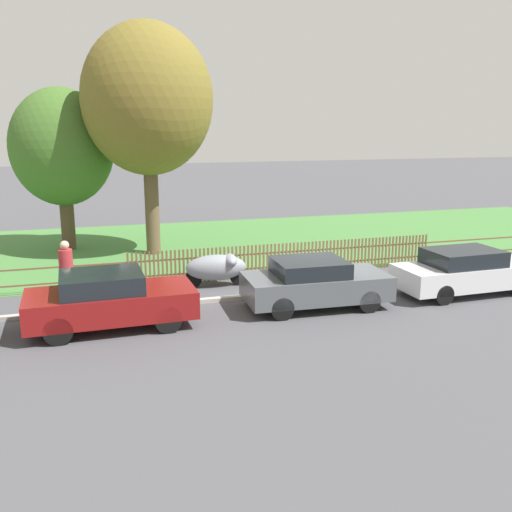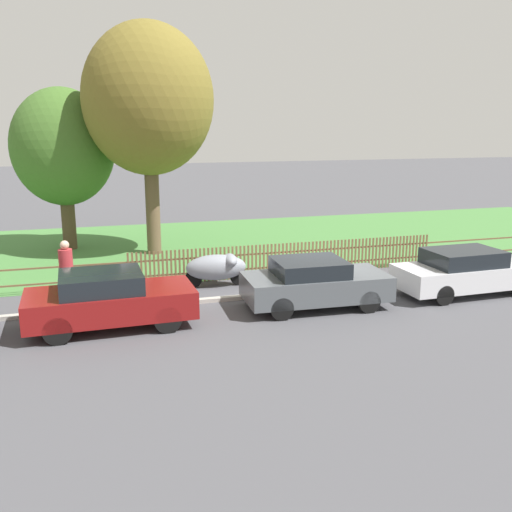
{
  "view_description": "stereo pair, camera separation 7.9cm",
  "coord_description": "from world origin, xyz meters",
  "px_view_note": "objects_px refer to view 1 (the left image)",
  "views": [
    {
      "loc": [
        -6.38,
        -15.27,
        4.99
      ],
      "look_at": [
        -1.58,
        0.81,
        1.1
      ],
      "focal_mm": 40.0,
      "sensor_mm": 36.0,
      "label": 1
    },
    {
      "loc": [
        -6.31,
        -15.3,
        4.99
      ],
      "look_at": [
        -1.58,
        0.81,
        1.1
      ],
      "focal_mm": 40.0,
      "sensor_mm": 36.0,
      "label": 2
    }
  ],
  "objects_px": {
    "tree_nearest_kerb": "(62,148)",
    "parked_car_navy_estate": "(315,283)",
    "covered_motorcycle": "(218,267)",
    "pedestrian_near_fence": "(66,270)",
    "parked_car_black_saloon": "(109,299)",
    "tree_behind_motorcycle": "(148,100)",
    "parked_car_red_compact": "(467,271)"
  },
  "relations": [
    {
      "from": "pedestrian_near_fence",
      "to": "tree_nearest_kerb",
      "type": "bearing_deg",
      "value": -82.36
    },
    {
      "from": "parked_car_navy_estate",
      "to": "parked_car_red_compact",
      "type": "relative_size",
      "value": 0.9
    },
    {
      "from": "covered_motorcycle",
      "to": "tree_nearest_kerb",
      "type": "distance_m",
      "value": 9.15
    },
    {
      "from": "covered_motorcycle",
      "to": "tree_nearest_kerb",
      "type": "xyz_separation_m",
      "value": [
        -4.59,
        7.11,
        3.46
      ]
    },
    {
      "from": "tree_nearest_kerb",
      "to": "tree_behind_motorcycle",
      "type": "relative_size",
      "value": 0.74
    },
    {
      "from": "parked_car_red_compact",
      "to": "covered_motorcycle",
      "type": "relative_size",
      "value": 2.26
    },
    {
      "from": "tree_nearest_kerb",
      "to": "parked_car_navy_estate",
      "type": "bearing_deg",
      "value": -55.94
    },
    {
      "from": "parked_car_navy_estate",
      "to": "covered_motorcycle",
      "type": "height_order",
      "value": "parked_car_navy_estate"
    },
    {
      "from": "tree_nearest_kerb",
      "to": "parked_car_red_compact",
      "type": "bearing_deg",
      "value": -40.77
    },
    {
      "from": "parked_car_black_saloon",
      "to": "tree_behind_motorcycle",
      "type": "distance_m",
      "value": 9.87
    },
    {
      "from": "tree_behind_motorcycle",
      "to": "pedestrian_near_fence",
      "type": "height_order",
      "value": "tree_behind_motorcycle"
    },
    {
      "from": "parked_car_navy_estate",
      "to": "tree_behind_motorcycle",
      "type": "height_order",
      "value": "tree_behind_motorcycle"
    },
    {
      "from": "tree_nearest_kerb",
      "to": "pedestrian_near_fence",
      "type": "bearing_deg",
      "value": -89.03
    },
    {
      "from": "covered_motorcycle",
      "to": "pedestrian_near_fence",
      "type": "distance_m",
      "value": 4.55
    },
    {
      "from": "covered_motorcycle",
      "to": "tree_nearest_kerb",
      "type": "bearing_deg",
      "value": 128.15
    },
    {
      "from": "parked_car_red_compact",
      "to": "pedestrian_near_fence",
      "type": "xyz_separation_m",
      "value": [
        -11.46,
        2.09,
        0.37
      ]
    },
    {
      "from": "parked_car_red_compact",
      "to": "tree_behind_motorcycle",
      "type": "xyz_separation_m",
      "value": [
        -8.38,
        8.19,
        5.16
      ]
    },
    {
      "from": "parked_car_red_compact",
      "to": "pedestrian_near_fence",
      "type": "height_order",
      "value": "pedestrian_near_fence"
    },
    {
      "from": "covered_motorcycle",
      "to": "parked_car_red_compact",
      "type": "bearing_deg",
      "value": -17.08
    },
    {
      "from": "parked_car_black_saloon",
      "to": "covered_motorcycle",
      "type": "distance_m",
      "value": 4.48
    },
    {
      "from": "covered_motorcycle",
      "to": "pedestrian_near_fence",
      "type": "relative_size",
      "value": 1.05
    },
    {
      "from": "parked_car_navy_estate",
      "to": "tree_behind_motorcycle",
      "type": "distance_m",
      "value": 10.23
    },
    {
      "from": "parked_car_black_saloon",
      "to": "tree_nearest_kerb",
      "type": "bearing_deg",
      "value": 95.17
    },
    {
      "from": "parked_car_black_saloon",
      "to": "tree_behind_motorcycle",
      "type": "bearing_deg",
      "value": 74.5
    },
    {
      "from": "parked_car_red_compact",
      "to": "tree_nearest_kerb",
      "type": "relative_size",
      "value": 0.7
    },
    {
      "from": "tree_nearest_kerb",
      "to": "covered_motorcycle",
      "type": "bearing_deg",
      "value": -57.15
    },
    {
      "from": "covered_motorcycle",
      "to": "pedestrian_near_fence",
      "type": "bearing_deg",
      "value": -164.62
    },
    {
      "from": "tree_nearest_kerb",
      "to": "pedestrian_near_fence",
      "type": "distance_m",
      "value": 8.46
    },
    {
      "from": "parked_car_navy_estate",
      "to": "covered_motorcycle",
      "type": "bearing_deg",
      "value": 129.12
    },
    {
      "from": "covered_motorcycle",
      "to": "pedestrian_near_fence",
      "type": "height_order",
      "value": "pedestrian_near_fence"
    },
    {
      "from": "parked_car_red_compact",
      "to": "tree_nearest_kerb",
      "type": "height_order",
      "value": "tree_nearest_kerb"
    },
    {
      "from": "tree_nearest_kerb",
      "to": "pedestrian_near_fence",
      "type": "height_order",
      "value": "tree_nearest_kerb"
    }
  ]
}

